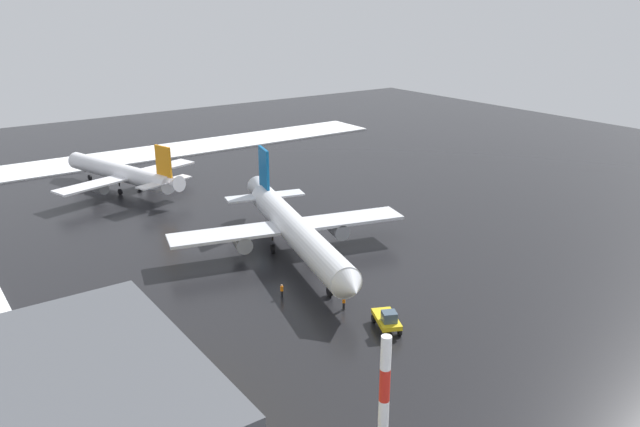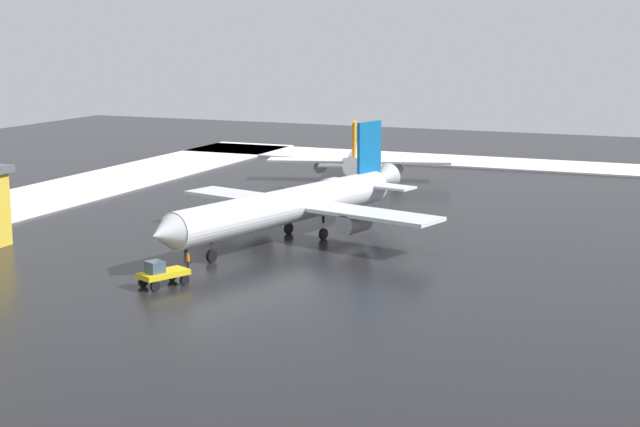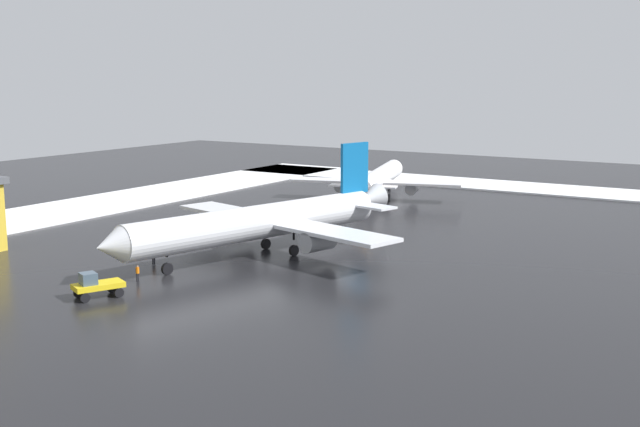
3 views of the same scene
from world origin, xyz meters
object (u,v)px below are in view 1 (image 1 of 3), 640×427
airplane_parked_portside (295,230)px  cargo_hangar (96,416)px  airplane_foreground_jet (122,173)px  ground_crew_mid_apron (282,290)px  ground_crew_beside_wing (344,302)px  pushback_tug (387,319)px

airplane_parked_portside → cargo_hangar: 43.05m
airplane_parked_portside → airplane_foreground_jet: bearing=-154.3°
ground_crew_mid_apron → ground_crew_beside_wing: same height
airplane_foreground_jet → pushback_tug: bearing=168.2°
ground_crew_mid_apron → ground_crew_beside_wing: bearing=-169.3°
ground_crew_beside_wing → cargo_hangar: bearing=-167.5°
ground_crew_mid_apron → ground_crew_beside_wing: 7.96m
ground_crew_beside_wing → pushback_tug: bearing=-86.0°
cargo_hangar → ground_crew_mid_apron: bearing=121.5°
pushback_tug → ground_crew_beside_wing: 6.52m
airplane_parked_portside → pushback_tug: (22.72, -2.95, -2.73)m
airplane_foreground_jet → pushback_tug: 68.47m
cargo_hangar → pushback_tug: bearing=95.4°
airplane_foreground_jet → ground_crew_mid_apron: airplane_foreground_jet is taller
airplane_parked_portside → cargo_hangar: airplane_parked_portside is taller
ground_crew_beside_wing → cargo_hangar: 32.22m
airplane_foreground_jet → cargo_hangar: size_ratio=1.35×
ground_crew_mid_apron → airplane_foreground_jet: bearing=-20.4°
airplane_parked_portside → airplane_foreground_jet: 46.32m
pushback_tug → airplane_foreground_jet: bearing=-150.6°
airplane_foreground_jet → cargo_hangar: bearing=143.4°
airplane_parked_portside → airplane_foreground_jet: size_ratio=1.20×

